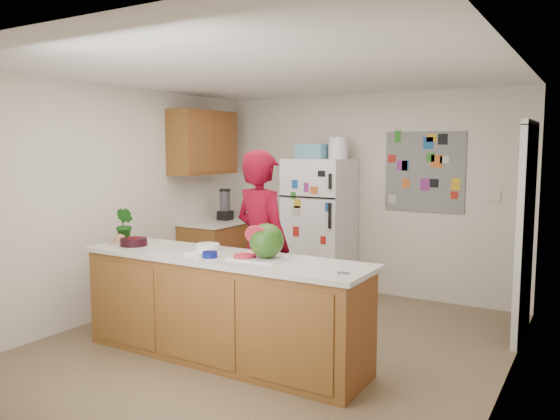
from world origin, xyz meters
The scene contains 26 objects.
floor centered at (0.00, 0.00, -0.01)m, with size 4.00×4.50×0.02m, color brown.
wall_back centered at (0.00, 2.26, 1.25)m, with size 4.00×0.02×2.50m, color beige.
wall_left centered at (-2.01, 0.00, 1.25)m, with size 0.02×4.50×2.50m, color beige.
wall_right centered at (2.01, 0.00, 1.25)m, with size 0.02×4.50×2.50m, color beige.
ceiling centered at (0.00, 0.00, 2.51)m, with size 4.00×4.50×0.02m, color white.
doorway centered at (1.99, 1.45, 1.02)m, with size 0.03×0.85×2.04m, color black.
peninsula_base centered at (-0.20, -0.50, 0.44)m, with size 2.60×0.62×0.88m, color brown.
peninsula_top centered at (-0.20, -0.50, 0.90)m, with size 2.68×0.70×0.04m, color silver.
side_counter_base centered at (-1.69, 1.35, 0.43)m, with size 0.60×0.80×0.86m, color brown.
side_counter_top centered at (-1.69, 1.35, 0.88)m, with size 0.64×0.84×0.04m, color silver.
upper_cabinets centered at (-1.82, 1.30, 1.90)m, with size 0.35×1.00×0.80m, color brown.
refrigerator centered at (-0.45, 1.88, 0.85)m, with size 0.75×0.70×1.70m, color silver.
fridge_top_bin centered at (-0.55, 1.88, 1.79)m, with size 0.35×0.28×0.18m, color #5999B2.
photo_collage centered at (0.75, 2.24, 1.55)m, with size 0.95×0.01×0.95m, color slate.
person centered at (-0.15, 0.06, 0.91)m, with size 0.66×0.43×1.82m, color #5F0312.
blender_appliance centered at (-1.64, 1.51, 1.09)m, with size 0.14×0.14×0.38m, color black.
cutting_board centered at (0.17, -0.47, 0.93)m, with size 0.44×0.33×0.01m, color silver.
watermelon centered at (0.23, -0.45, 1.08)m, with size 0.29×0.29×0.29m, color #286012.
watermelon_slice centered at (0.06, -0.52, 0.94)m, with size 0.19×0.19×0.02m, color red.
cherry_bowl centered at (-1.18, -0.55, 0.96)m, with size 0.25×0.25×0.07m, color black.
white_bowl centered at (-0.44, -0.39, 0.95)m, with size 0.21×0.21×0.06m, color white.
cobalt_bowl centered at (-0.22, -0.63, 0.95)m, with size 0.13×0.13×0.05m, color #09115D.
plate centered at (-1.40, -0.52, 0.93)m, with size 0.23×0.23×0.02m, color beige.
paper_towel centered at (-0.39, -0.58, 0.93)m, with size 0.18×0.16×0.02m, color silver.
keys centered at (0.99, -0.61, 0.93)m, with size 0.09×0.04×0.01m, color gray.
potted_plant centered at (-1.40, -0.45, 1.09)m, with size 0.19×0.15×0.34m, color #1C4712.
Camera 1 is at (2.58, -4.19, 1.83)m, focal length 35.00 mm.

